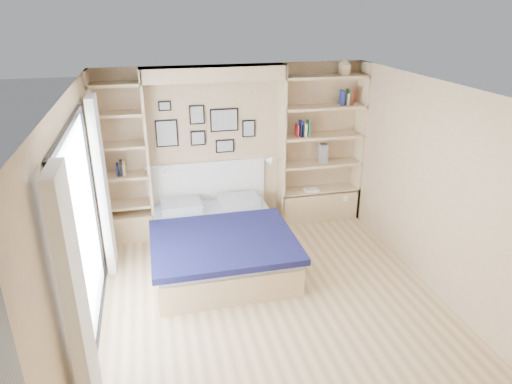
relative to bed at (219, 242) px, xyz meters
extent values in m
plane|color=#CFB082|center=(0.45, -1.11, -0.28)|extent=(4.50, 4.50, 0.00)
plane|color=tan|center=(0.45, 1.14, 0.97)|extent=(4.00, 0.00, 4.00)
plane|color=tan|center=(0.45, -3.36, 0.97)|extent=(4.00, 0.00, 4.00)
plane|color=tan|center=(-1.55, -1.11, 0.97)|extent=(0.00, 4.50, 4.50)
plane|color=tan|center=(2.45, -1.11, 0.97)|extent=(0.00, 4.50, 4.50)
plane|color=white|center=(0.45, -1.11, 2.22)|extent=(4.50, 4.50, 0.00)
cube|color=tan|center=(-0.85, 0.97, 0.97)|extent=(0.04, 0.35, 2.50)
cube|color=tan|center=(1.15, 0.97, 0.97)|extent=(0.04, 0.35, 2.50)
cube|color=tan|center=(0.15, 0.97, 2.12)|extent=(2.00, 0.35, 0.20)
cube|color=tan|center=(2.43, 0.97, 0.97)|extent=(0.04, 0.35, 2.50)
cube|color=tan|center=(-1.53, 0.97, 0.97)|extent=(0.04, 0.35, 2.50)
cube|color=tan|center=(1.80, 0.97, -0.03)|extent=(1.30, 0.35, 0.50)
cube|color=tan|center=(-1.20, 0.97, -0.08)|extent=(0.70, 0.35, 0.40)
cube|color=black|center=(-1.52, -1.11, 1.95)|extent=(0.04, 2.08, 0.06)
cube|color=black|center=(-1.52, -1.11, -0.25)|extent=(0.04, 2.08, 0.06)
cube|color=black|center=(-1.52, -2.13, 0.82)|extent=(0.04, 0.06, 2.20)
cube|color=black|center=(-1.52, -0.09, 0.82)|extent=(0.04, 0.06, 2.20)
cube|color=silver|center=(-1.53, -1.11, 0.84)|extent=(0.01, 2.00, 2.20)
cube|color=white|center=(-1.43, -2.41, 0.87)|extent=(0.10, 0.45, 2.30)
cube|color=white|center=(-1.43, 0.19, 0.87)|extent=(0.10, 0.45, 2.30)
cube|color=tan|center=(1.80, 0.97, 0.22)|extent=(1.30, 0.35, 0.04)
cube|color=tan|center=(1.80, 0.97, 0.67)|extent=(1.30, 0.35, 0.04)
cube|color=tan|center=(1.80, 0.97, 1.12)|extent=(1.30, 0.35, 0.04)
cube|color=tan|center=(1.80, 0.97, 1.57)|extent=(1.30, 0.35, 0.04)
cube|color=tan|center=(1.80, 0.97, 2.02)|extent=(1.30, 0.35, 0.04)
cube|color=tan|center=(-1.20, 0.97, 0.27)|extent=(0.70, 0.35, 0.04)
cube|color=tan|center=(-1.20, 0.97, 0.72)|extent=(0.70, 0.35, 0.04)
cube|color=tan|center=(-1.20, 0.97, 1.17)|extent=(0.70, 0.35, 0.04)
cube|color=tan|center=(-1.20, 0.97, 1.62)|extent=(0.70, 0.35, 0.04)
cube|color=tan|center=(-1.20, 0.97, 2.02)|extent=(0.70, 0.35, 0.04)
cube|color=tan|center=(0.00, -0.01, -0.10)|extent=(1.72, 2.15, 0.38)
cube|color=#AAB0BA|center=(0.00, -0.01, 0.14)|extent=(1.68, 2.11, 0.10)
cube|color=#12143E|center=(0.00, -0.38, 0.21)|extent=(1.82, 1.50, 0.08)
cube|color=#AAB0BA|center=(-0.43, 0.76, 0.25)|extent=(0.59, 0.43, 0.12)
cube|color=#AAB0BA|center=(0.43, 0.76, 0.25)|extent=(0.59, 0.43, 0.12)
cube|color=white|center=(0.00, 1.11, 0.44)|extent=(1.82, 0.04, 0.70)
cube|color=black|center=(-0.55, 1.12, 1.27)|extent=(0.32, 0.02, 0.40)
cube|color=gray|center=(-0.55, 1.10, 1.27)|extent=(0.28, 0.01, 0.36)
cube|color=black|center=(-0.10, 1.12, 1.52)|extent=(0.22, 0.02, 0.28)
cube|color=gray|center=(-0.10, 1.10, 1.52)|extent=(0.18, 0.01, 0.24)
cube|color=black|center=(-0.10, 1.12, 1.17)|extent=(0.22, 0.02, 0.22)
cube|color=gray|center=(-0.10, 1.10, 1.17)|extent=(0.18, 0.01, 0.18)
cube|color=black|center=(0.30, 1.12, 1.42)|extent=(0.42, 0.02, 0.34)
cube|color=gray|center=(0.30, 1.10, 1.42)|extent=(0.38, 0.01, 0.30)
cube|color=black|center=(0.30, 1.12, 1.02)|extent=(0.28, 0.02, 0.20)
cube|color=gray|center=(0.30, 1.10, 1.02)|extent=(0.24, 0.01, 0.16)
cube|color=black|center=(0.67, 1.12, 1.27)|extent=(0.20, 0.02, 0.26)
cube|color=gray|center=(0.67, 1.10, 1.27)|extent=(0.16, 0.01, 0.22)
cube|color=black|center=(-0.55, 1.12, 1.67)|extent=(0.18, 0.02, 0.14)
cube|color=gray|center=(-0.55, 1.10, 1.67)|extent=(0.14, 0.01, 0.10)
cylinder|color=silver|center=(-0.71, 0.89, 0.84)|extent=(0.20, 0.02, 0.02)
cone|color=white|center=(-0.61, 0.89, 0.82)|extent=(0.13, 0.12, 0.15)
cylinder|color=silver|center=(1.01, 0.89, 0.84)|extent=(0.20, 0.02, 0.02)
cone|color=white|center=(0.91, 0.89, 0.82)|extent=(0.13, 0.12, 0.15)
cube|color=#A51E1E|center=(1.38, 0.96, 1.23)|extent=(0.02, 0.15, 0.19)
cube|color=navy|center=(1.44, 0.96, 1.26)|extent=(0.03, 0.15, 0.24)
cube|color=black|center=(1.45, 0.96, 1.23)|extent=(0.03, 0.15, 0.19)
cube|color=#BFB28C|center=(1.51, 0.96, 1.24)|extent=(0.04, 0.15, 0.20)
cube|color=#225C38|center=(1.56, 0.96, 1.26)|extent=(0.03, 0.15, 0.24)
cube|color=navy|center=(2.08, 0.96, 1.70)|extent=(0.03, 0.15, 0.22)
cube|color=black|center=(2.11, 0.96, 1.68)|extent=(0.03, 0.15, 0.19)
cube|color=#BFB28C|center=(2.16, 0.96, 1.67)|extent=(0.04, 0.15, 0.18)
cube|color=#285C31|center=(2.19, 0.96, 1.70)|extent=(0.03, 0.15, 0.23)
cube|color=maroon|center=(2.21, 0.96, 1.70)|extent=(0.03, 0.15, 0.22)
cube|color=navy|center=(-1.28, 0.96, 0.82)|extent=(0.02, 0.15, 0.17)
cube|color=black|center=(-1.23, 0.96, 0.84)|extent=(0.03, 0.15, 0.21)
cube|color=#BFB28C|center=(-1.19, 0.96, 0.83)|extent=(0.03, 0.15, 0.18)
cube|color=tan|center=(2.09, 0.96, 2.11)|extent=(0.13, 0.13, 0.15)
cone|color=tan|center=(2.09, 0.96, 2.23)|extent=(0.20, 0.20, 0.08)
cube|color=slate|center=(1.83, 0.96, 0.84)|extent=(0.12, 0.12, 0.30)
cube|color=white|center=(1.65, 0.91, 0.25)|extent=(0.22, 0.16, 0.03)
camera|label=1|loc=(-0.78, -5.45, 3.01)|focal=32.00mm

